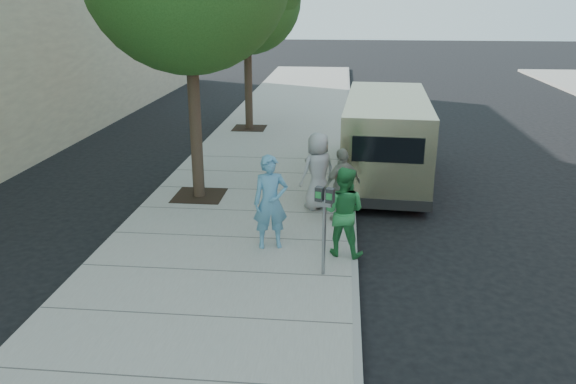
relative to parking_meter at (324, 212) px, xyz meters
The scene contains 9 objects.
ground 2.13m from the parking_meter, 121.58° to the left, with size 120.00×120.00×0.00m, color black.
sidewalk 2.66m from the parking_meter, 142.70° to the left, with size 5.00×60.00×0.15m, color gray.
curb_face 1.97m from the parking_meter, 68.67° to the left, with size 0.12×60.00×0.16m, color gray.
parking_meter is the anchor object (origin of this frame).
van 6.20m from the parking_meter, 76.70° to the left, with size 2.39×6.27×2.29m.
person_officer 1.51m from the parking_meter, 134.96° to the left, with size 0.67×0.44×1.83m, color #5795B9.
person_green_shirt 0.97m from the parking_meter, 69.62° to the left, with size 0.83×0.64×1.70m, color #2C8743.
person_gray_shirt 3.30m from the parking_meter, 94.49° to the left, with size 0.86×0.56×1.77m, color #A7A6A9.
person_striped_polo 2.58m from the parking_meter, 83.35° to the left, with size 0.95×0.39×1.61m, color gray.
Camera 1 is at (1.13, -10.30, 4.73)m, focal length 35.00 mm.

